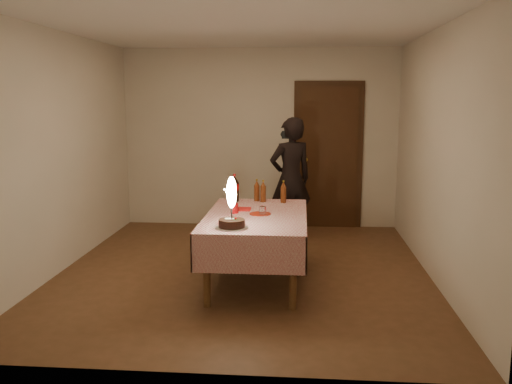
{
  "coord_description": "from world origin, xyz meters",
  "views": [
    {
      "loc": [
        0.61,
        -5.68,
        1.88
      ],
      "look_at": [
        0.16,
        -0.34,
        0.95
      ],
      "focal_mm": 38.0,
      "sensor_mm": 36.0,
      "label": 1
    }
  ],
  "objects_px": {
    "birthday_cake": "(232,213)",
    "amber_bottle_left": "(257,191)",
    "clear_cup": "(263,211)",
    "amber_bottle_right": "(283,192)",
    "amber_bottle_mid": "(263,192)",
    "red_plate": "(260,214)",
    "dining_table": "(256,223)",
    "cola_bottle": "(235,188)",
    "photographer": "(291,179)",
    "red_cup": "(234,208)"
  },
  "relations": [
    {
      "from": "amber_bottle_right",
      "to": "photographer",
      "type": "relative_size",
      "value": 0.16
    },
    {
      "from": "amber_bottle_left",
      "to": "amber_bottle_right",
      "type": "xyz_separation_m",
      "value": [
        0.31,
        -0.08,
        0.0
      ]
    },
    {
      "from": "red_plate",
      "to": "amber_bottle_right",
      "type": "relative_size",
      "value": 0.86
    },
    {
      "from": "birthday_cake",
      "to": "cola_bottle",
      "type": "distance_m",
      "value": 1.29
    },
    {
      "from": "red_cup",
      "to": "photographer",
      "type": "distance_m",
      "value": 1.78
    },
    {
      "from": "birthday_cake",
      "to": "clear_cup",
      "type": "relative_size",
      "value": 5.26
    },
    {
      "from": "dining_table",
      "to": "amber_bottle_left",
      "type": "relative_size",
      "value": 6.75
    },
    {
      "from": "amber_bottle_right",
      "to": "photographer",
      "type": "xyz_separation_m",
      "value": [
        0.06,
        1.08,
        -0.01
      ]
    },
    {
      "from": "birthday_cake",
      "to": "amber_bottle_right",
      "type": "height_order",
      "value": "birthday_cake"
    },
    {
      "from": "amber_bottle_right",
      "to": "amber_bottle_mid",
      "type": "relative_size",
      "value": 1.0
    },
    {
      "from": "birthday_cake",
      "to": "amber_bottle_mid",
      "type": "bearing_deg",
      "value": 81.19
    },
    {
      "from": "birthday_cake",
      "to": "photographer",
      "type": "bearing_deg",
      "value": 78.2
    },
    {
      "from": "amber_bottle_left",
      "to": "birthday_cake",
      "type": "bearing_deg",
      "value": -95.12
    },
    {
      "from": "amber_bottle_left",
      "to": "photographer",
      "type": "relative_size",
      "value": 0.16
    },
    {
      "from": "birthday_cake",
      "to": "amber_bottle_left",
      "type": "bearing_deg",
      "value": 84.88
    },
    {
      "from": "red_cup",
      "to": "amber_bottle_right",
      "type": "xyz_separation_m",
      "value": [
        0.48,
        0.62,
        0.07
      ]
    },
    {
      "from": "dining_table",
      "to": "amber_bottle_mid",
      "type": "height_order",
      "value": "amber_bottle_mid"
    },
    {
      "from": "dining_table",
      "to": "amber_bottle_right",
      "type": "height_order",
      "value": "amber_bottle_right"
    },
    {
      "from": "red_plate",
      "to": "clear_cup",
      "type": "bearing_deg",
      "value": -56.14
    },
    {
      "from": "amber_bottle_mid",
      "to": "photographer",
      "type": "height_order",
      "value": "photographer"
    },
    {
      "from": "red_cup",
      "to": "photographer",
      "type": "height_order",
      "value": "photographer"
    },
    {
      "from": "dining_table",
      "to": "clear_cup",
      "type": "bearing_deg",
      "value": -26.93
    },
    {
      "from": "clear_cup",
      "to": "amber_bottle_right",
      "type": "relative_size",
      "value": 0.35
    },
    {
      "from": "amber_bottle_mid",
      "to": "red_plate",
      "type": "bearing_deg",
      "value": -88.62
    },
    {
      "from": "dining_table",
      "to": "red_plate",
      "type": "relative_size",
      "value": 7.82
    },
    {
      "from": "dining_table",
      "to": "amber_bottle_left",
      "type": "height_order",
      "value": "amber_bottle_left"
    },
    {
      "from": "dining_table",
      "to": "amber_bottle_mid",
      "type": "relative_size",
      "value": 6.75
    },
    {
      "from": "red_plate",
      "to": "photographer",
      "type": "xyz_separation_m",
      "value": [
        0.27,
        1.73,
        0.11
      ]
    },
    {
      "from": "red_plate",
      "to": "clear_cup",
      "type": "xyz_separation_m",
      "value": [
        0.03,
        -0.04,
        0.04
      ]
    },
    {
      "from": "dining_table",
      "to": "cola_bottle",
      "type": "xyz_separation_m",
      "value": [
        -0.31,
        0.68,
        0.25
      ]
    },
    {
      "from": "amber_bottle_mid",
      "to": "cola_bottle",
      "type": "bearing_deg",
      "value": 178.62
    },
    {
      "from": "birthday_cake",
      "to": "red_plate",
      "type": "xyz_separation_m",
      "value": [
        0.21,
        0.61,
        -0.13
      ]
    },
    {
      "from": "amber_bottle_left",
      "to": "red_cup",
      "type": "bearing_deg",
      "value": -104.01
    },
    {
      "from": "clear_cup",
      "to": "red_plate",
      "type": "bearing_deg",
      "value": 123.86
    },
    {
      "from": "amber_bottle_right",
      "to": "amber_bottle_mid",
      "type": "xyz_separation_m",
      "value": [
        -0.23,
        0.02,
        0.0
      ]
    },
    {
      "from": "dining_table",
      "to": "photographer",
      "type": "relative_size",
      "value": 1.05
    },
    {
      "from": "cola_bottle",
      "to": "amber_bottle_right",
      "type": "xyz_separation_m",
      "value": [
        0.56,
        -0.03,
        -0.03
      ]
    },
    {
      "from": "clear_cup",
      "to": "amber_bottle_right",
      "type": "xyz_separation_m",
      "value": [
        0.19,
        0.69,
        0.07
      ]
    },
    {
      "from": "red_plate",
      "to": "cola_bottle",
      "type": "bearing_deg",
      "value": 117.18
    },
    {
      "from": "amber_bottle_left",
      "to": "amber_bottle_right",
      "type": "bearing_deg",
      "value": -14.78
    },
    {
      "from": "amber_bottle_right",
      "to": "photographer",
      "type": "distance_m",
      "value": 1.08
    },
    {
      "from": "red_plate",
      "to": "cola_bottle",
      "type": "xyz_separation_m",
      "value": [
        -0.35,
        0.67,
        0.15
      ]
    },
    {
      "from": "birthday_cake",
      "to": "red_plate",
      "type": "distance_m",
      "value": 0.66
    },
    {
      "from": "red_plate",
      "to": "red_cup",
      "type": "relative_size",
      "value": 2.2
    },
    {
      "from": "clear_cup",
      "to": "photographer",
      "type": "xyz_separation_m",
      "value": [
        0.24,
        1.77,
        0.07
      ]
    },
    {
      "from": "birthday_cake",
      "to": "amber_bottle_left",
      "type": "height_order",
      "value": "birthday_cake"
    },
    {
      "from": "clear_cup",
      "to": "birthday_cake",
      "type": "bearing_deg",
      "value": -113.31
    },
    {
      "from": "red_plate",
      "to": "amber_bottle_right",
      "type": "bearing_deg",
      "value": 71.43
    },
    {
      "from": "red_cup",
      "to": "cola_bottle",
      "type": "distance_m",
      "value": 0.66
    },
    {
      "from": "red_cup",
      "to": "cola_bottle",
      "type": "relative_size",
      "value": 0.31
    }
  ]
}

